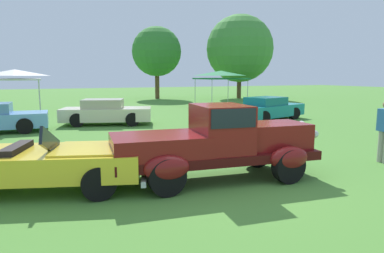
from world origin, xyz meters
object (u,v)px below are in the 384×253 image
show_car_teal (268,109)px  show_car_cream (106,112)px  canopy_tent_left_field (15,74)px  canopy_tent_center_field (221,74)px  feature_pickup_truck (217,142)px  neighbor_convertible (45,162)px

show_car_teal → show_car_cream: bearing=168.6°
canopy_tent_left_field → canopy_tent_center_field: (14.21, 0.11, 0.00)m
feature_pickup_truck → canopy_tent_center_field: bearing=61.8°
show_car_cream → neighbor_convertible: bearing=-106.7°
canopy_tent_center_field → neighbor_convertible: bearing=-128.0°
neighbor_convertible → show_car_teal: 13.29m
canopy_tent_center_field → feature_pickup_truck: bearing=-118.2°
show_car_teal → canopy_tent_center_field: bearing=78.2°
show_car_cream → canopy_tent_center_field: size_ratio=1.34×
feature_pickup_truck → canopy_tent_center_field: size_ratio=1.42×
feature_pickup_truck → neighbor_convertible: bearing=167.6°
feature_pickup_truck → canopy_tent_left_field: bearing=106.6°
canopy_tent_left_field → canopy_tent_center_field: bearing=0.4°
canopy_tent_left_field → neighbor_convertible: bearing=-84.8°
neighbor_convertible → show_car_teal: bearing=34.7°
show_car_cream → canopy_tent_left_field: 8.36m
show_car_cream → show_car_teal: size_ratio=0.95×
show_car_teal → neighbor_convertible: bearing=-145.3°
show_car_teal → canopy_tent_left_field: bearing=145.2°
feature_pickup_truck → show_car_cream: (-0.81, 10.01, -0.27)m
neighbor_convertible → canopy_tent_center_field: (12.74, 16.31, 1.85)m
neighbor_convertible → canopy_tent_left_field: (-1.47, 16.20, 1.84)m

